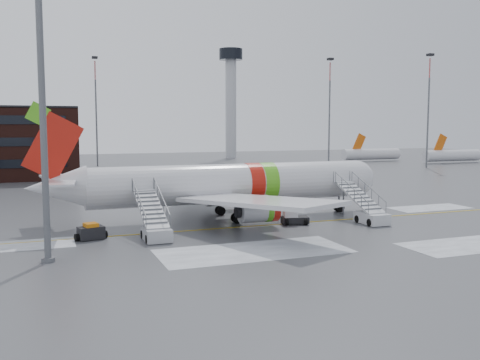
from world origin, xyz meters
name	(u,v)px	position (x,y,z in m)	size (l,w,h in m)	color
ground	(272,223)	(0.00, 0.00, 0.00)	(260.00, 260.00, 0.00)	#494C4F
airliner	(224,184)	(-3.68, 3.45, 3.42)	(35.03, 32.97, 11.18)	silver
airstair_fwd	(367,211)	(8.39, -3.09, 1.06)	(2.05, 7.70, 3.48)	silver
airstair_aft	(154,226)	(-11.86, -3.09, 1.06)	(2.05, 7.70, 3.48)	#A1A3A8
pushback_tug	(293,218)	(1.46, -1.41, 0.62)	(2.72, 2.29, 1.41)	black
baggage_tractor	(91,233)	(-16.70, -1.68, 0.57)	(2.69, 1.62, 1.34)	black
light_mast_near	(41,74)	(-20.07, -7.97, 12.41)	(1.20, 1.20, 23.90)	#595B60
control_tower	(231,90)	(30.00, 95.00, 18.75)	(6.40, 6.40, 30.00)	#B2B5BA
light_mast_far_ne	(330,105)	(42.00, 62.00, 13.84)	(1.20, 1.20, 24.25)	#595B60
light_mast_far_n	(96,104)	(-8.00, 78.00, 13.84)	(1.20, 1.20, 24.25)	#595B60
light_mast_far_e	(429,103)	(58.00, 48.00, 13.84)	(1.20, 1.20, 24.25)	#595B60
distant_aircraft	(397,162)	(62.50, 64.00, 0.00)	(35.00, 18.00, 8.00)	#D8590C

